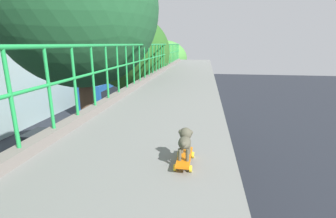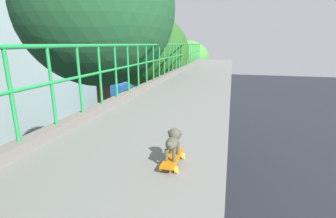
{
  "view_description": "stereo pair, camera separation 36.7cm",
  "coord_description": "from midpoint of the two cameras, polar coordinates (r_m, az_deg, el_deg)",
  "views": [
    {
      "loc": [
        1.73,
        -0.28,
        7.1
      ],
      "look_at": [
        1.21,
        3.23,
        6.15
      ],
      "focal_mm": 26.05,
      "sensor_mm": 36.0,
      "label": 1
    },
    {
      "loc": [
        2.09,
        -0.2,
        7.1
      ],
      "look_at": [
        1.21,
        3.23,
        6.15
      ],
      "focal_mm": 26.05,
      "sensor_mm": 36.0,
      "label": 2
    }
  ],
  "objects": [
    {
      "name": "roadside_tree_farthest",
      "position": [
        23.99,
        -1.32,
        11.64
      ],
      "size": [
        4.36,
        4.36,
        7.42
      ],
      "color": "#4A3C2F",
      "rests_on": "ground"
    },
    {
      "name": "toy_skateboard",
      "position": [
        2.61,
        -0.21,
        -11.46
      ],
      "size": [
        0.19,
        0.49,
        0.09
      ],
      "color": "orange",
      "rests_on": "overpass_deck"
    },
    {
      "name": "roadside_tree_far",
      "position": [
        13.46,
        -9.61,
        12.52
      ],
      "size": [
        4.21,
        4.21,
        8.6
      ],
      "color": "#4D3121",
      "rests_on": "ground"
    },
    {
      "name": "small_dog",
      "position": [
        2.54,
        -0.14,
        -7.3
      ],
      "size": [
        0.16,
        0.34,
        0.29
      ],
      "color": "#4C4A3B",
      "rests_on": "toy_skateboard"
    },
    {
      "name": "city_bus",
      "position": [
        29.55,
        -13.82,
        4.31
      ],
      "size": [
        2.54,
        11.05,
        3.2
      ],
      "color": "#1B4E95",
      "rests_on": "ground"
    },
    {
      "name": "car_white_fifth",
      "position": [
        13.89,
        -24.83,
        -13.85
      ],
      "size": [
        1.86,
        4.59,
        1.47
      ],
      "color": "silver",
      "rests_on": "ground"
    },
    {
      "name": "roadside_tree_mid",
      "position": [
        9.52,
        -21.26,
        20.8
      ],
      "size": [
        5.46,
        5.46,
        10.96
      ],
      "color": "brown",
      "rests_on": "ground"
    },
    {
      "name": "car_green_sixth",
      "position": [
        18.58,
        -28.59,
        -7.17
      ],
      "size": [
        1.85,
        4.54,
        1.44
      ],
      "color": "#246733",
      "rests_on": "ground"
    }
  ]
}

